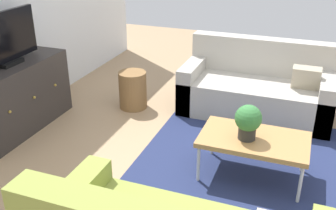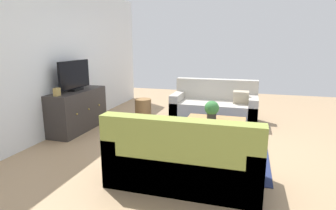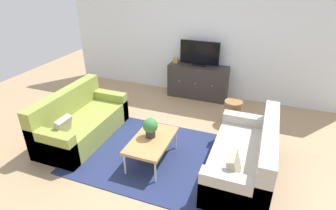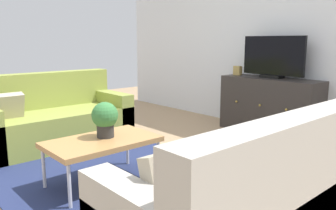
% 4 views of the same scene
% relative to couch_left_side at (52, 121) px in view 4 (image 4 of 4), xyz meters
% --- Properties ---
extents(ground_plane, '(10.00, 10.00, 0.00)m').
position_rel_couch_left_side_xyz_m(ground_plane, '(1.44, 0.10, -0.28)').
color(ground_plane, tan).
extents(wall_back, '(6.40, 0.12, 2.70)m').
position_rel_couch_left_side_xyz_m(wall_back, '(1.44, 2.65, 1.07)').
color(wall_back, white).
rests_on(wall_back, ground_plane).
extents(area_rug, '(2.50, 1.90, 0.01)m').
position_rel_couch_left_side_xyz_m(area_rug, '(1.44, -0.05, -0.28)').
color(area_rug, navy).
rests_on(area_rug, ground_plane).
extents(couch_left_side, '(0.83, 1.72, 0.85)m').
position_rel_couch_left_side_xyz_m(couch_left_side, '(0.00, 0.00, 0.00)').
color(couch_left_side, olive).
rests_on(couch_left_side, ground_plane).
extents(couch_right_side, '(0.83, 1.72, 0.85)m').
position_rel_couch_left_side_xyz_m(couch_right_side, '(2.87, 0.00, 0.00)').
color(couch_right_side, '#B2ADA3').
rests_on(couch_right_side, ground_plane).
extents(coffee_table, '(0.56, 0.93, 0.40)m').
position_rel_couch_left_side_xyz_m(coffee_table, '(1.47, -0.18, 0.09)').
color(coffee_table, '#B7844C').
rests_on(coffee_table, ground_plane).
extents(potted_plant, '(0.23, 0.23, 0.31)m').
position_rel_couch_left_side_xyz_m(potted_plant, '(1.43, -0.12, 0.30)').
color(potted_plant, '#2D2D2D').
rests_on(potted_plant, coffee_table).
extents(tv_console, '(1.33, 0.47, 0.75)m').
position_rel_couch_left_side_xyz_m(tv_console, '(1.50, 2.37, 0.09)').
color(tv_console, '#332D2B').
rests_on(tv_console, ground_plane).
extents(flat_screen_tv, '(0.88, 0.16, 0.55)m').
position_rel_couch_left_side_xyz_m(flat_screen_tv, '(1.50, 2.39, 0.74)').
color(flat_screen_tv, black).
rests_on(flat_screen_tv, tv_console).
extents(mantel_clock, '(0.11, 0.07, 0.13)m').
position_rel_couch_left_side_xyz_m(mantel_clock, '(0.95, 2.37, 0.53)').
color(mantel_clock, tan).
rests_on(mantel_clock, tv_console).
extents(wicker_basket, '(0.34, 0.34, 0.46)m').
position_rel_couch_left_side_xyz_m(wicker_basket, '(2.44, 1.45, -0.05)').
color(wicker_basket, olive).
rests_on(wicker_basket, ground_plane).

